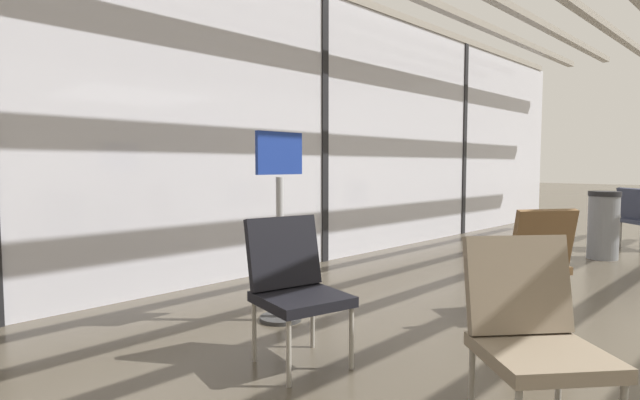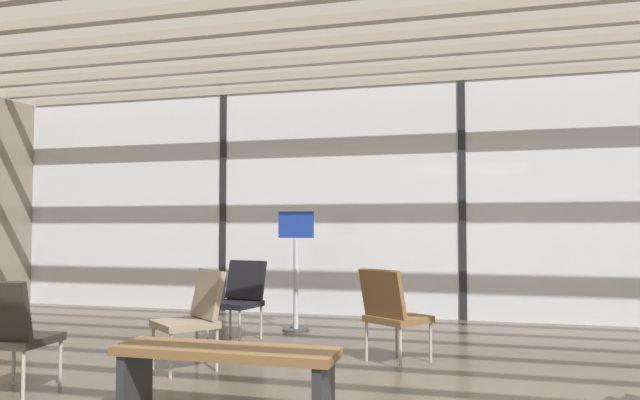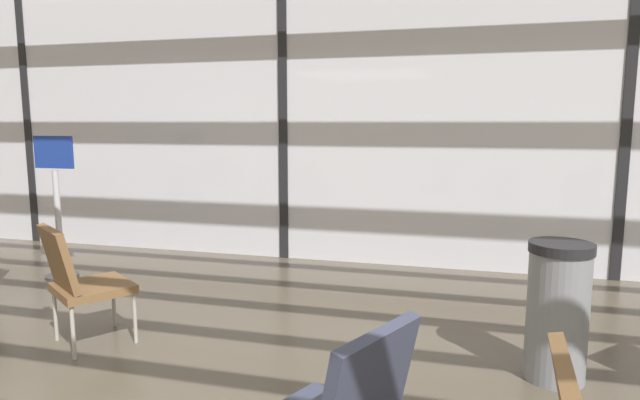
{
  "view_description": "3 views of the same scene",
  "coord_description": "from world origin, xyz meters",
  "px_view_note": "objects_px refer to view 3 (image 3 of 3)",
  "views": [
    {
      "loc": [
        -4.4,
        0.97,
        1.19
      ],
      "look_at": [
        0.69,
        5.91,
        0.69
      ],
      "focal_mm": 27.83,
      "sensor_mm": 36.0,
      "label": 1
    },
    {
      "loc": [
        0.19,
        -3.11,
        1.27
      ],
      "look_at": [
        -1.47,
        3.19,
        1.55
      ],
      "focal_mm": 33.45,
      "sensor_mm": 36.0,
      "label": 2
    },
    {
      "loc": [
        2.0,
        -0.7,
        1.58
      ],
      "look_at": [
        1.12,
        2.59,
        1.08
      ],
      "focal_mm": 30.34,
      "sensor_mm": 36.0,
      "label": 3
    }
  ],
  "objects_px": {
    "info_sign": "(58,212)",
    "trash_bin": "(557,311)",
    "parked_airplane": "(347,102)",
    "lounge_chair_6": "(79,278)"
  },
  "relations": [
    {
      "from": "info_sign",
      "to": "trash_bin",
      "type": "bearing_deg",
      "value": -13.18
    },
    {
      "from": "info_sign",
      "to": "lounge_chair_6",
      "type": "bearing_deg",
      "value": -45.58
    },
    {
      "from": "trash_bin",
      "to": "info_sign",
      "type": "xyz_separation_m",
      "value": [
        -4.51,
        1.06,
        0.25
      ]
    },
    {
      "from": "parked_airplane",
      "to": "lounge_chair_6",
      "type": "relative_size",
      "value": 14.78
    },
    {
      "from": "lounge_chair_6",
      "to": "info_sign",
      "type": "relative_size",
      "value": 0.6
    },
    {
      "from": "parked_airplane",
      "to": "trash_bin",
      "type": "distance_m",
      "value": 9.0
    },
    {
      "from": "parked_airplane",
      "to": "trash_bin",
      "type": "bearing_deg",
      "value": -69.42
    },
    {
      "from": "lounge_chair_6",
      "to": "trash_bin",
      "type": "bearing_deg",
      "value": -139.7
    },
    {
      "from": "lounge_chair_6",
      "to": "info_sign",
      "type": "height_order",
      "value": "info_sign"
    },
    {
      "from": "parked_airplane",
      "to": "info_sign",
      "type": "height_order",
      "value": "parked_airplane"
    }
  ]
}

